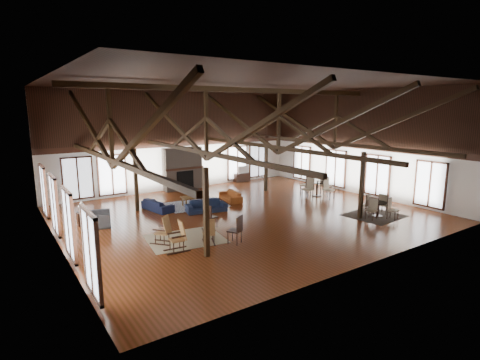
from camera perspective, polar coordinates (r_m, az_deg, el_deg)
floor at (r=17.85m, az=0.71°, el=-5.22°), size 16.00×16.00×0.00m
ceiling at (r=17.18m, az=0.75°, el=14.38°), size 16.00×14.00×0.02m
wall_back at (r=23.32m, az=-9.20°, el=5.94°), size 16.00×0.02×6.00m
wall_front at (r=12.25m, az=19.80°, el=1.08°), size 16.00×0.02×6.00m
wall_left at (r=14.32m, az=-26.57°, el=1.90°), size 0.02×14.00×6.00m
wall_right at (r=22.78m, az=17.56°, el=5.47°), size 0.02×14.00×6.00m
roof_truss at (r=17.18m, az=0.74°, el=7.81°), size 15.60×14.07×3.14m
post_grid at (r=17.49m, az=0.72°, el=-0.41°), size 8.16×7.16×3.05m
fireplace at (r=23.23m, az=-8.73°, el=1.69°), size 2.50×0.69×2.60m
ceiling_fan at (r=16.69m, az=4.13°, el=6.67°), size 1.60×1.60×0.75m
sofa_navy_front at (r=18.25m, az=-5.15°, el=-3.98°), size 2.06×1.15×0.57m
sofa_navy_left at (r=18.87m, az=-12.45°, el=-3.73°), size 1.97×1.09×0.54m
sofa_orange at (r=20.36m, az=-1.46°, el=-2.45°), size 1.85×0.96×0.51m
coffee_table at (r=19.46m, az=-7.06°, el=-2.63°), size 1.32×0.74×0.49m
vase at (r=19.41m, az=-7.46°, el=-2.21°), size 0.22×0.22×0.19m
armchair at (r=17.02m, az=-20.59°, el=-5.62°), size 1.16×1.07×0.64m
side_table_lamp at (r=17.47m, az=-22.88°, el=-5.06°), size 0.42×0.42×1.08m
rocking_chair_a at (r=14.22m, az=-11.45°, el=-7.56°), size 0.88×0.92×1.07m
rocking_chair_b at (r=13.98m, az=-4.77°, el=-7.91°), size 0.64×0.84×0.97m
rocking_chair_c at (r=13.44m, az=-9.24°, el=-8.51°), size 0.89×0.53×1.10m
side_chair_a at (r=15.76m, az=-4.66°, el=-5.26°), size 0.51×0.51×0.99m
side_chair_b at (r=13.89m, az=-0.44°, el=-7.25°), size 0.62×0.62×1.08m
cafe_table_near at (r=18.50m, az=20.30°, el=-3.80°), size 1.87×1.87×0.95m
cafe_table_far at (r=21.79m, az=11.66°, el=-0.94°), size 2.22×2.22×1.14m
cup_near at (r=18.45m, az=20.24°, el=-3.02°), size 0.14×0.14×0.09m
cup_far at (r=21.63m, az=11.77°, el=-0.23°), size 0.14×0.14×0.09m
tv_console at (r=25.67m, az=0.29°, el=0.41°), size 1.15×0.43×0.57m
television at (r=25.61m, az=0.38°, el=1.61°), size 0.88×0.19×0.50m
rug_tan at (r=14.71m, az=-8.30°, el=-8.87°), size 3.09×2.59×0.01m
rug_navy at (r=19.67m, az=-6.62°, el=-3.75°), size 3.26×2.62×0.01m
rug_dark at (r=18.70m, az=19.72°, el=-5.10°), size 2.56×2.36×0.01m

